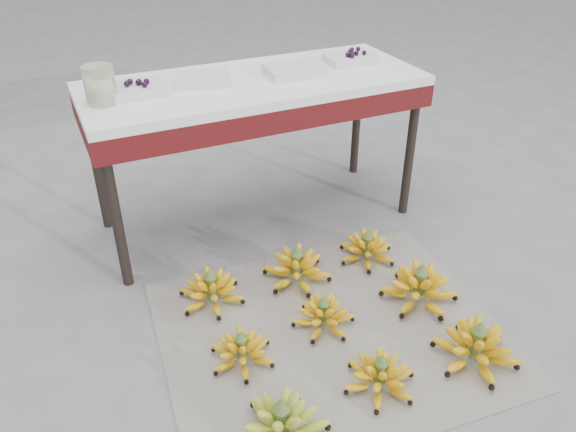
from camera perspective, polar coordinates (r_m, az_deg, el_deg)
name	(u,v)px	position (r m, az deg, el deg)	size (l,w,h in m)	color
ground	(333,342)	(2.15, 4.58, -12.63)	(60.00, 60.00, 0.00)	slate
newspaper_mat	(331,332)	(2.18, 4.35, -11.69)	(1.25, 1.05, 0.01)	beige
bunch_front_left	(282,425)	(1.81, -0.66, -20.50)	(0.38, 0.38, 0.18)	olive
bunch_front_center	(380,376)	(1.97, 9.32, -15.77)	(0.31, 0.31, 0.15)	gold
bunch_front_right	(476,347)	(2.13, 18.55, -12.52)	(0.33, 0.33, 0.18)	gold
bunch_mid_left	(242,351)	(2.04, -4.70, -13.51)	(0.26, 0.26, 0.14)	gold
bunch_mid_center	(323,316)	(2.17, 3.61, -10.07)	(0.29, 0.29, 0.14)	gold
bunch_mid_right	(419,288)	(2.33, 13.19, -7.12)	(0.36, 0.36, 0.18)	gold
bunch_back_left	(211,291)	(2.29, -7.80, -7.52)	(0.32, 0.32, 0.16)	gold
bunch_back_center	(297,268)	(2.38, 0.91, -5.34)	(0.30, 0.30, 0.17)	gold
bunch_back_right	(367,249)	(2.53, 8.01, -3.34)	(0.26, 0.26, 0.15)	gold
vendor_table	(254,97)	(2.55, -3.43, 11.96)	(1.49, 0.60, 0.72)	black
tray_far_left	(131,90)	(2.41, -15.66, 12.26)	(0.26, 0.19, 0.07)	silver
tray_left	(203,79)	(2.48, -8.67, 13.55)	(0.26, 0.22, 0.04)	silver
tray_right	(294,71)	(2.57, 0.64, 14.55)	(0.25, 0.19, 0.04)	silver
tray_far_right	(351,58)	(2.76, 6.37, 15.63)	(0.24, 0.18, 0.06)	silver
glass_jar	(100,85)	(2.33, -18.56, 12.51)	(0.12, 0.12, 0.15)	beige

